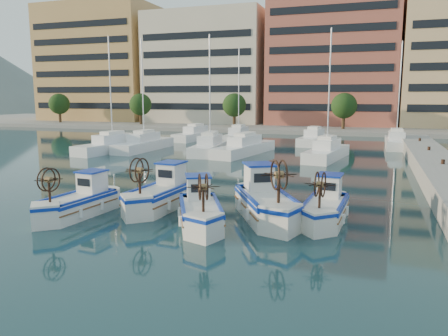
{
  "coord_description": "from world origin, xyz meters",
  "views": [
    {
      "loc": [
        8.51,
        -17.72,
        5.61
      ],
      "look_at": [
        0.39,
        6.01,
        1.5
      ],
      "focal_mm": 35.0,
      "sensor_mm": 36.0,
      "label": 1
    }
  ],
  "objects_px": {
    "fishing_boat_c": "(200,209)",
    "fishing_boat_d": "(265,200)",
    "fishing_boat_e": "(326,206)",
    "fishing_boat_a": "(79,201)",
    "fishing_boat_b": "(162,193)"
  },
  "relations": [
    {
      "from": "fishing_boat_c",
      "to": "fishing_boat_e",
      "type": "xyz_separation_m",
      "value": [
        5.2,
        2.33,
        -0.01
      ]
    },
    {
      "from": "fishing_boat_c",
      "to": "fishing_boat_d",
      "type": "height_order",
      "value": "fishing_boat_d"
    },
    {
      "from": "fishing_boat_a",
      "to": "fishing_boat_d",
      "type": "relative_size",
      "value": 0.83
    },
    {
      "from": "fishing_boat_a",
      "to": "fishing_boat_e",
      "type": "bearing_deg",
      "value": 19.37
    },
    {
      "from": "fishing_boat_d",
      "to": "fishing_boat_e",
      "type": "bearing_deg",
      "value": -20.86
    },
    {
      "from": "fishing_boat_c",
      "to": "fishing_boat_d",
      "type": "bearing_deg",
      "value": 11.88
    },
    {
      "from": "fishing_boat_a",
      "to": "fishing_boat_c",
      "type": "xyz_separation_m",
      "value": [
        6.02,
        0.46,
        0.01
      ]
    },
    {
      "from": "fishing_boat_d",
      "to": "fishing_boat_e",
      "type": "xyz_separation_m",
      "value": [
        2.73,
        0.39,
        -0.13
      ]
    },
    {
      "from": "fishing_boat_a",
      "to": "fishing_boat_b",
      "type": "height_order",
      "value": "fishing_boat_b"
    },
    {
      "from": "fishing_boat_a",
      "to": "fishing_boat_c",
      "type": "bearing_deg",
      "value": 9.78
    },
    {
      "from": "fishing_boat_b",
      "to": "fishing_boat_c",
      "type": "relative_size",
      "value": 1.06
    },
    {
      "from": "fishing_boat_b",
      "to": "fishing_boat_e",
      "type": "height_order",
      "value": "fishing_boat_b"
    },
    {
      "from": "fishing_boat_c",
      "to": "fishing_boat_d",
      "type": "relative_size",
      "value": 0.86
    },
    {
      "from": "fishing_boat_b",
      "to": "fishing_boat_d",
      "type": "relative_size",
      "value": 0.91
    },
    {
      "from": "fishing_boat_b",
      "to": "fishing_boat_c",
      "type": "bearing_deg",
      "value": -31.86
    }
  ]
}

